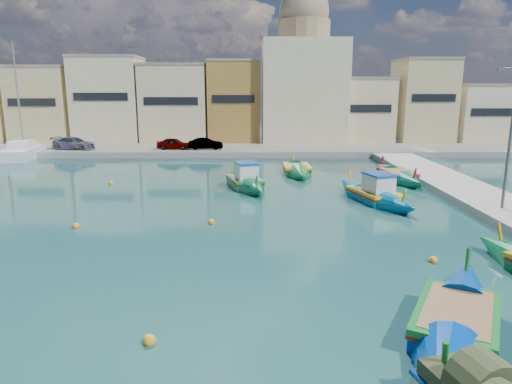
# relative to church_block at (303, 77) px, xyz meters

# --- Properties ---
(ground) EXTENTS (160.00, 160.00, 0.00)m
(ground) POSITION_rel_church_block_xyz_m (-10.00, -40.00, -8.41)
(ground) COLOR #174145
(ground) RESTS_ON ground
(north_quay) EXTENTS (80.00, 8.00, 0.60)m
(north_quay) POSITION_rel_church_block_xyz_m (-10.00, -8.00, -8.11)
(north_quay) COLOR gray
(north_quay) RESTS_ON ground
(north_townhouses) EXTENTS (83.20, 7.87, 10.19)m
(north_townhouses) POSITION_rel_church_block_xyz_m (-3.32, -0.64, -3.41)
(north_townhouses) COLOR beige
(north_townhouses) RESTS_ON ground
(church_block) EXTENTS (10.00, 10.00, 19.10)m
(church_block) POSITION_rel_church_block_xyz_m (0.00, 0.00, 0.00)
(church_block) COLOR beige
(church_block) RESTS_ON ground
(quay_street_lamp) EXTENTS (1.18, 0.16, 8.00)m
(quay_street_lamp) POSITION_rel_church_block_xyz_m (7.44, -34.00, -4.07)
(quay_street_lamp) COLOR #595B60
(quay_street_lamp) RESTS_ON ground
(parked_cars) EXTENTS (18.31, 2.62, 1.31)m
(parked_cars) POSITION_rel_church_block_xyz_m (-18.89, -9.50, -7.18)
(parked_cars) COLOR #4C1919
(parked_cars) RESTS_ON north_quay
(luzzu_turquoise_cabin) EXTENTS (4.37, 9.02, 2.84)m
(luzzu_turquoise_cabin) POSITION_rel_church_block_xyz_m (1.40, -30.37, -8.07)
(luzzu_turquoise_cabin) COLOR #00709F
(luzzu_turquoise_cabin) RESTS_ON ground
(luzzu_blue_cabin) EXTENTS (4.17, 8.24, 2.84)m
(luzzu_blue_cabin) POSITION_rel_church_block_xyz_m (-6.74, -26.15, -8.06)
(luzzu_blue_cabin) COLOR #0A6E42
(luzzu_blue_cabin) RESTS_ON ground
(luzzu_cyan_mid) EXTENTS (2.75, 8.69, 2.53)m
(luzzu_cyan_mid) POSITION_rel_church_block_xyz_m (5.00, -23.49, -8.14)
(luzzu_cyan_mid) COLOR #0A6E52
(luzzu_cyan_mid) RESTS_ON ground
(luzzu_green) EXTENTS (2.17, 7.93, 2.49)m
(luzzu_green) POSITION_rel_church_block_xyz_m (-2.52, -20.71, -8.14)
(luzzu_green) COLOR #0B753F
(luzzu_green) RESTS_ON ground
(luzzu_blue_south) EXTENTS (6.21, 9.00, 2.63)m
(luzzu_blue_south) POSITION_rel_church_block_xyz_m (-0.34, -46.25, -8.13)
(luzzu_blue_south) COLOR #003AA2
(luzzu_blue_south) RESTS_ON ground
(yacht_north) EXTENTS (3.62, 9.48, 12.36)m
(yacht_north) POSITION_rel_church_block_xyz_m (-29.74, -10.15, -7.92)
(yacht_north) COLOR white
(yacht_north) RESTS_ON ground
(mooring_buoys) EXTENTS (18.15, 25.81, 0.36)m
(mooring_buoys) POSITION_rel_church_block_xyz_m (-9.24, -34.22, -8.33)
(mooring_buoys) COLOR #FEAB1A
(mooring_buoys) RESTS_ON ground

